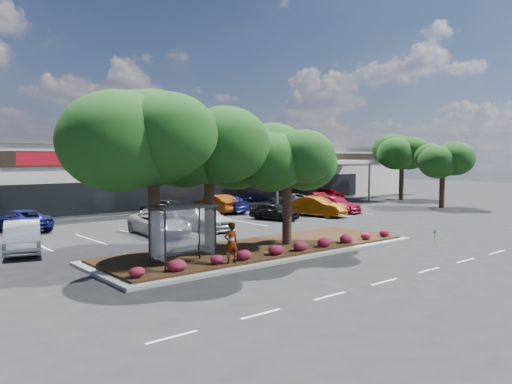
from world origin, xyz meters
TOP-DOWN VIEW (x-y plane):
  - ground at (0.00, 0.00)m, footprint 160.00×160.00m
  - retail_store at (0.06, 33.91)m, footprint 80.40×25.20m
  - landscape_island at (-2.00, 4.00)m, footprint 18.00×6.00m
  - lane_markings at (-0.14, 10.42)m, footprint 33.12×20.06m
  - shrub_row at (-2.00, 1.90)m, footprint 17.00×0.80m
  - bus_shelter at (-7.50, 2.95)m, footprint 2.75×1.55m
  - island_tree_west at (-8.00, 4.50)m, footprint 7.20×7.20m
  - island_tree_mid at (-4.50, 5.20)m, footprint 6.60×6.60m
  - island_tree_east at (-0.50, 3.70)m, footprint 5.80×5.80m
  - tree_east_near at (26.00, 10.00)m, footprint 5.60×5.60m
  - tree_east_far at (31.00, 18.00)m, footprint 6.40×6.40m
  - conifer_north_east at (34.00, 44.00)m, footprint 3.96×3.96m
  - person_waiting at (-5.73, 1.70)m, footprint 0.72×0.52m
  - light_pole at (-3.71, 28.04)m, footprint 1.41×0.78m
  - survey_stake at (6.25, -1.00)m, footprint 0.07×0.14m
  - car_1 at (-11.79, 11.66)m, footprint 2.93×5.20m
  - car_2 at (-3.45, 12.39)m, footprint 2.94×5.63m
  - car_3 at (0.13, 12.20)m, footprint 2.31×4.65m
  - car_4 at (-0.15, 12.67)m, footprint 2.48×5.50m
  - car_5 at (7.15, 13.36)m, footprint 2.71×4.33m
  - car_7 at (11.62, 12.98)m, footprint 2.80×5.18m
  - car_8 at (15.02, 14.05)m, footprint 2.85×5.30m
  - car_10 at (-9.89, 19.79)m, footprint 3.36×5.63m
  - car_11 at (-0.52, 18.10)m, footprint 2.99×5.12m
  - car_12 at (1.21, 20.17)m, footprint 2.80×5.03m
  - car_13 at (6.47, 20.30)m, footprint 1.88×4.99m
  - car_14 at (7.33, 20.18)m, footprint 2.30×5.29m
  - car_15 at (15.26, 20.16)m, footprint 2.37×5.00m
  - car_16 at (16.88, 18.24)m, footprint 4.18×5.78m
  - car_17 at (21.43, 21.54)m, footprint 3.39×5.14m

SIDE VIEW (x-z plane):
  - ground at x=0.00m, z-range 0.00..0.00m
  - lane_markings at x=-0.14m, z-range 0.00..0.01m
  - landscape_island at x=-2.00m, z-range -0.01..0.25m
  - shrub_row at x=-2.00m, z-range 0.26..0.76m
  - survey_stake at x=6.25m, z-range 0.14..1.06m
  - car_5 at x=7.15m, z-range 0.00..1.38m
  - car_15 at x=15.26m, z-range 0.00..1.38m
  - car_11 at x=-0.52m, z-range 0.00..1.39m
  - car_8 at x=15.02m, z-range 0.00..1.46m
  - car_10 at x=-9.89m, z-range 0.00..1.46m
  - car_2 at x=-3.45m, z-range 0.00..1.51m
  - car_14 at x=7.33m, z-range 0.00..1.52m
  - car_3 at x=0.13m, z-range 0.00..1.52m
  - car_16 at x=16.88m, z-range 0.00..1.56m
  - car_4 at x=-0.15m, z-range 0.00..1.56m
  - car_12 at x=1.21m, z-range 0.00..1.62m
  - car_7 at x=11.62m, z-range 0.00..1.62m
  - car_1 at x=-11.79m, z-range 0.00..1.62m
  - car_17 at x=21.43m, z-range 0.00..1.63m
  - car_13 at x=6.47m, z-range 0.00..1.63m
  - person_waiting at x=-5.73m, z-range 0.26..2.09m
  - bus_shelter at x=-7.50m, z-range 1.01..3.60m
  - retail_store at x=0.06m, z-range 0.03..6.28m
  - tree_east_near at x=26.00m, z-range 0.00..6.51m
  - island_tree_east at x=-0.50m, z-range 0.26..6.76m
  - light_pole at x=-3.71m, z-range -0.52..8.12m
  - tree_east_far at x=31.00m, z-range 0.00..7.62m
  - island_tree_mid at x=-4.50m, z-range 0.26..7.58m
  - island_tree_west at x=-8.00m, z-range 0.26..8.15m
  - conifer_north_east at x=34.00m, z-range 0.00..9.00m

